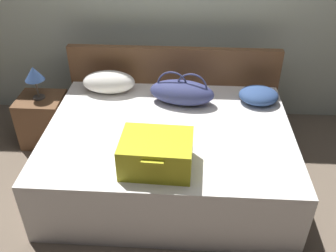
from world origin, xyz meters
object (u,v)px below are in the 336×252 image
pillow_center_head (259,95)px  nightstand (44,120)px  hard_case_large (156,153)px  duffel_bag (182,92)px  pillow_near_headboard (109,82)px  bed (169,155)px  table_lamp (34,75)px

pillow_center_head → nightstand: (-2.10, 0.05, -0.39)m
hard_case_large → duffel_bag: 0.93m
nightstand → pillow_near_headboard: bearing=4.5°
bed → duffel_bag: 0.59m
bed → pillow_near_headboard: size_ratio=4.10×
bed → pillow_near_headboard: bearing=136.4°
hard_case_large → pillow_near_headboard: (-0.55, 1.08, -0.02)m
bed → table_lamp: size_ratio=6.18×
bed → hard_case_large: (-0.06, -0.50, 0.41)m
table_lamp → bed: bearing=-22.0°
hard_case_large → nightstand: 1.67m
pillow_center_head → nightstand: bearing=178.7°
pillow_near_headboard → nightstand: bearing=-175.5°
bed → pillow_near_headboard: 0.93m
bed → pillow_near_headboard: pillow_near_headboard is taller
pillow_near_headboard → pillow_center_head: (1.41, -0.10, -0.04)m
bed → hard_case_large: 0.65m
bed → pillow_center_head: (0.80, 0.48, 0.36)m
duffel_bag → pillow_center_head: (0.71, 0.06, -0.04)m
hard_case_large → pillow_near_headboard: hard_case_large is taller
duffel_bag → table_lamp: size_ratio=1.90×
pillow_near_headboard → nightstand: (-0.70, -0.05, -0.42)m
bed → table_lamp: 1.49m
bed → hard_case_large: size_ratio=3.95×
hard_case_large → duffel_bag: bearing=82.8°
bed → nightstand: bearing=158.0°
hard_case_large → pillow_near_headboard: bearing=119.3°
nightstand → bed: bearing=-22.0°
table_lamp → pillow_near_headboard: bearing=4.5°
pillow_near_headboard → table_lamp: 0.70m
hard_case_large → duffel_bag: duffel_bag is taller
duffel_bag → pillow_near_headboard: bearing=167.0°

